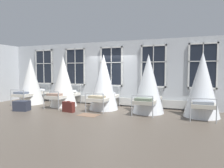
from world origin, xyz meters
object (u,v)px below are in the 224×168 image
at_px(travel_trunk, 22,106).
at_px(cot_fifth, 202,85).
at_px(cot_fourth, 148,85).
at_px(cot_first, 31,82).
at_px(cot_third, 104,83).
at_px(suitcase_dark, 69,107).
at_px(cot_second, 63,82).

bearing_deg(travel_trunk, cot_fifth, 12.98).
bearing_deg(cot_fourth, cot_first, 91.93).
bearing_deg(cot_first, cot_fourth, -91.22).
relative_size(cot_third, cot_fourth, 1.02).
distance_m(cot_fourth, cot_fifth, 2.05).
relative_size(cot_fifth, suitcase_dark, 4.22).
height_order(cot_first, cot_fifth, cot_fifth).
relative_size(cot_fifth, travel_trunk, 3.86).
relative_size(cot_second, cot_third, 0.99).
bearing_deg(cot_third, travel_trunk, 117.77).
bearing_deg(suitcase_dark, cot_third, 55.01).
height_order(cot_first, cot_second, cot_second).
height_order(cot_first, cot_third, cot_third).
bearing_deg(cot_fourth, cot_fifth, -88.65).
relative_size(cot_second, travel_trunk, 3.82).
distance_m(cot_second, travel_trunk, 2.18).
height_order(cot_second, cot_third, cot_third).
relative_size(cot_first, cot_fifth, 0.97).
distance_m(cot_fifth, travel_trunk, 7.50).
distance_m(cot_fourth, travel_trunk, 5.54).
height_order(cot_second, cot_fifth, cot_fifth).
bearing_deg(cot_third, cot_first, 90.18).
relative_size(suitcase_dark, travel_trunk, 0.92).
bearing_deg(cot_fourth, travel_trunk, 109.64).
relative_size(cot_first, suitcase_dark, 4.11).
distance_m(cot_first, cot_fifth, 8.26).
relative_size(cot_first, cot_third, 0.97).
xyz_separation_m(cot_second, travel_trunk, (-1.00, -1.68, -0.96)).
distance_m(cot_fourth, suitcase_dark, 3.48).
xyz_separation_m(cot_fifth, travel_trunk, (-7.24, -1.67, -0.97)).
bearing_deg(suitcase_dark, cot_fifth, 22.08).
height_order(cot_second, suitcase_dark, cot_second).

